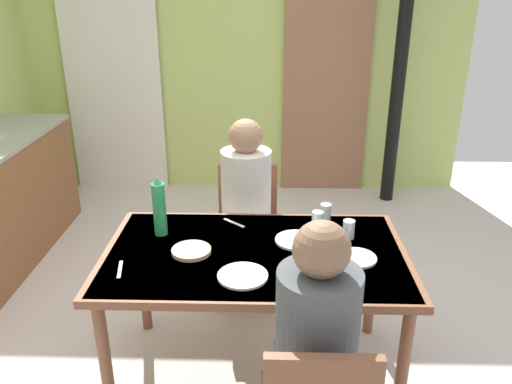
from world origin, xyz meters
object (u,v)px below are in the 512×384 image
dining_table (255,264)px  chair_far_diner (247,224)px  person_near_diner (317,330)px  water_bottle_green_near (159,208)px  person_far_diner (246,191)px

dining_table → chair_far_diner: bearing=95.3°
chair_far_diner → dining_table: bearing=95.3°
person_near_diner → chair_far_diner: bearing=102.3°
chair_far_diner → water_bottle_green_near: water_bottle_green_near is taller
dining_table → chair_far_diner: size_ratio=1.68×
chair_far_diner → water_bottle_green_near: size_ratio=2.78×
chair_far_diner → person_far_diner: bearing=90.0°
person_near_diner → dining_table: bearing=110.3°
dining_table → chair_far_diner: (-0.07, 0.79, -0.17)m
dining_table → person_far_diner: (-0.07, 0.65, 0.12)m
chair_far_diner → person_near_diner: (0.31, -1.44, 0.28)m
chair_far_diner → person_far_diner: 0.31m
water_bottle_green_near → person_far_diner: bearing=48.7°
dining_table → person_near_diner: 0.70m
person_near_diner → water_bottle_green_near: person_near_diner is taller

